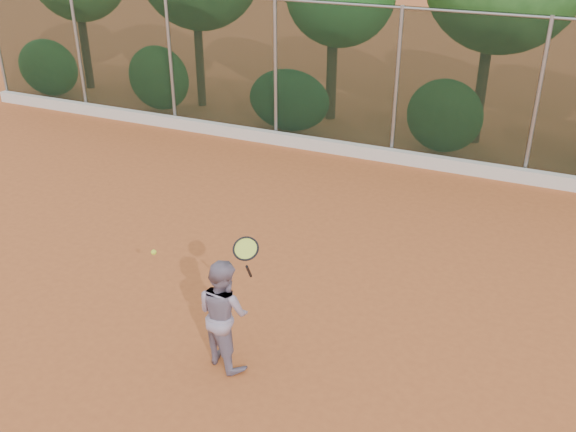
% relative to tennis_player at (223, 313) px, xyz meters
% --- Properties ---
extents(ground, '(80.00, 80.00, 0.00)m').
position_rel_tennis_player_xyz_m(ground, '(0.01, 1.03, -0.78)').
color(ground, '#A95428').
rests_on(ground, ground).
extents(concrete_curb, '(24.00, 0.20, 0.30)m').
position_rel_tennis_player_xyz_m(concrete_curb, '(0.01, 7.85, -0.63)').
color(concrete_curb, beige).
rests_on(concrete_curb, ground).
extents(tennis_player, '(0.92, 0.83, 1.55)m').
position_rel_tennis_player_xyz_m(tennis_player, '(0.00, 0.00, 0.00)').
color(tennis_player, gray).
rests_on(tennis_player, ground).
extents(chainlink_fence, '(24.09, 0.09, 3.50)m').
position_rel_tennis_player_xyz_m(chainlink_fence, '(0.01, 8.03, 1.08)').
color(chainlink_fence, black).
rests_on(chainlink_fence, ground).
extents(tennis_racket, '(0.38, 0.34, 0.60)m').
position_rel_tennis_player_xyz_m(tennis_racket, '(0.41, -0.08, 1.06)').
color(tennis_racket, black).
rests_on(tennis_racket, ground).
extents(tennis_ball_in_flight, '(0.07, 0.07, 0.07)m').
position_rel_tennis_player_xyz_m(tennis_ball_in_flight, '(-0.87, -0.18, 0.80)').
color(tennis_ball_in_flight, '#C4D831').
rests_on(tennis_ball_in_flight, ground).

